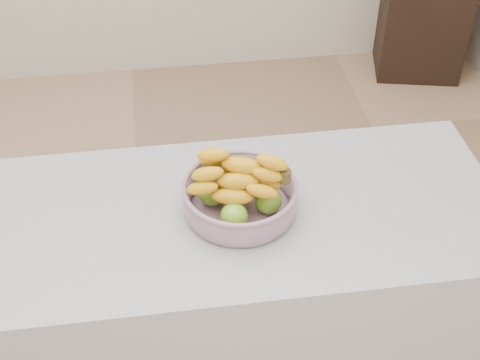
{
  "coord_description": "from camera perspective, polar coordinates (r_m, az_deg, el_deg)",
  "views": [
    {
      "loc": [
        0.15,
        -1.48,
        2.05
      ],
      "look_at": [
        0.32,
        -0.25,
        1.0
      ],
      "focal_mm": 50.0,
      "sensor_mm": 36.0,
      "label": 1
    }
  ],
  "objects": [
    {
      "name": "counter",
      "position": [
        2.02,
        -9.33,
        -12.82
      ],
      "size": [
        2.0,
        0.6,
        0.9
      ],
      "primitive_type": "cube",
      "color": "#A0A0A8",
      "rests_on": "ground"
    },
    {
      "name": "cabinet",
      "position": [
        3.95,
        15.59,
        14.3
      ],
      "size": [
        0.53,
        0.46,
        0.82
      ],
      "primitive_type": "cube",
      "rotation": [
        0.0,
        0.0,
        -0.22
      ],
      "color": "black",
      "rests_on": "ground"
    },
    {
      "name": "fruit_bowl",
      "position": [
        1.66,
        -0.01,
        -1.22
      ],
      "size": [
        0.29,
        0.29,
        0.17
      ],
      "rotation": [
        0.0,
        0.0,
        -0.35
      ],
      "color": "#9CA8BB",
      "rests_on": "counter"
    },
    {
      "name": "ground",
      "position": [
        2.53,
        -8.33,
        -14.4
      ],
      "size": [
        4.0,
        4.0,
        0.0
      ],
      "primitive_type": "plane",
      "color": "tan",
      "rests_on": "ground"
    }
  ]
}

